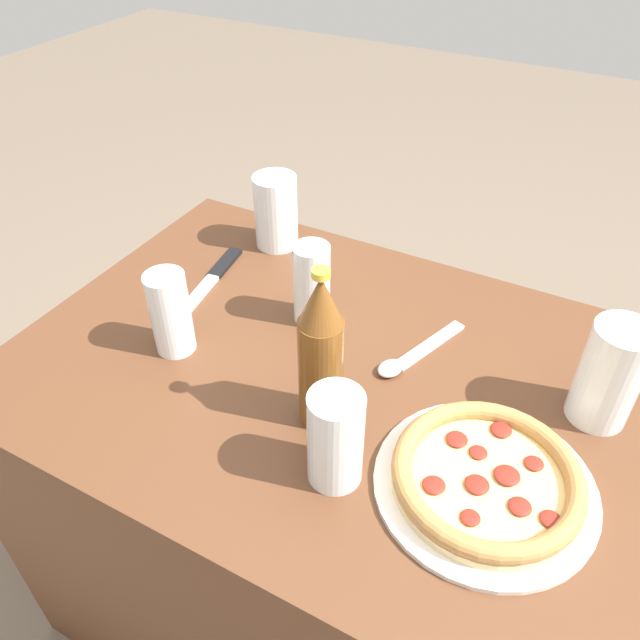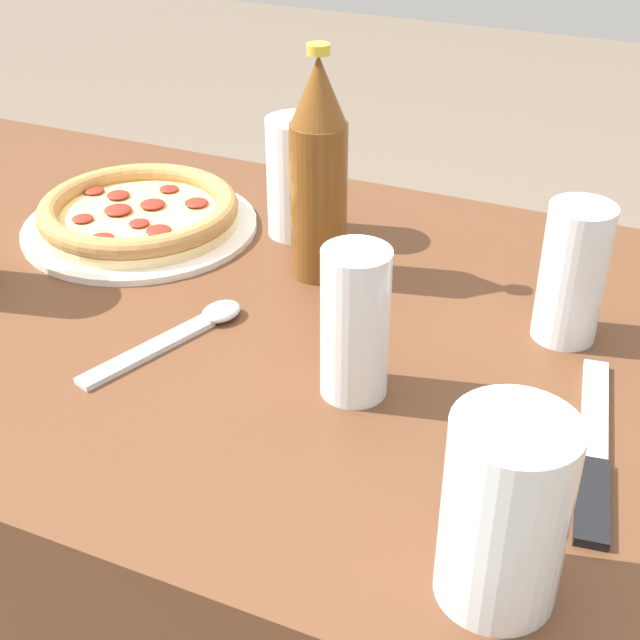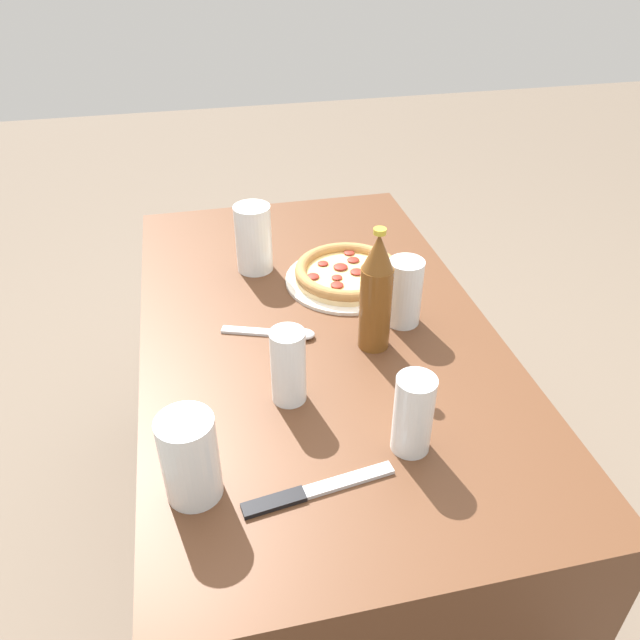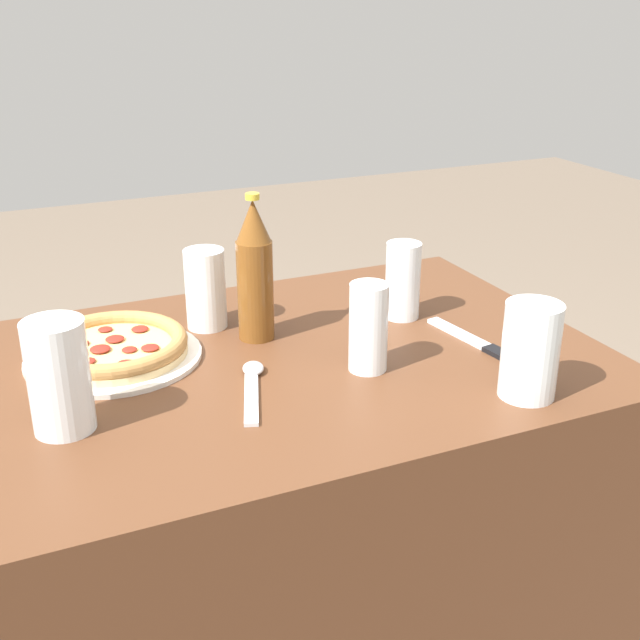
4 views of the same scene
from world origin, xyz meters
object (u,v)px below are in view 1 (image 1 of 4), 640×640
Objects in this scene: glass_lemonade at (312,288)px; spoon at (408,357)px; glass_cola at (276,215)px; beer_bottle at (321,354)px; pizza_margherita at (486,479)px; glass_water at (608,379)px; glass_iced_tea at (335,442)px; knife at (211,280)px; glass_orange_juice at (171,317)px.

spoon is (0.18, -0.02, -0.06)m from glass_lemonade.
glass_lemonade is at bearing -44.96° from glass_cola.
glass_lemonade is 0.99× the size of glass_cola.
beer_bottle is (0.29, -0.36, 0.05)m from glass_cola.
glass_water reaches higher than pizza_margherita.
glass_iced_tea is 0.59× the size of knife.
glass_orange_juice is 0.59× the size of knife.
knife is (-0.57, 0.20, -0.02)m from pizza_margherita.
spoon is at bearing 89.54° from glass_iced_tea.
pizza_margherita is 1.96× the size of glass_cola.
glass_cola is 0.46m from beer_bottle.
beer_bottle is (0.12, -0.19, 0.06)m from glass_lemonade.
glass_iced_tea is (-0.18, -0.07, 0.04)m from pizza_margherita.
spoon is at bearing -6.67° from glass_lemonade.
beer_bottle is at bearing -30.13° from knife.
spoon is (0.35, -0.19, -0.06)m from glass_cola.
knife is (-0.67, 0.01, -0.07)m from glass_water.
glass_lemonade is at bearing 151.03° from pizza_margherita.
glass_cola is 0.77× the size of spoon.
beer_bottle is at bearing -58.03° from glass_lemonade.
glass_lemonade is 0.46m from glass_water.
knife is (-0.39, 0.27, -0.06)m from glass_iced_tea.
glass_water is (0.63, -0.17, 0.01)m from glass_cola.
glass_orange_juice is at bearing -87.03° from glass_cola.
glass_cola is 0.18m from knife.
glass_orange_juice is at bearing -164.91° from glass_water.
pizza_margherita is at bearing -45.22° from spoon.
pizza_margherita is 1.18× the size of knife.
glass_iced_tea reaches higher than pizza_margherita.
beer_bottle is (0.27, -0.02, 0.06)m from glass_orange_juice.
knife is at bearing 176.32° from spoon.
glass_orange_juice reaches higher than knife.
glass_water reaches higher than glass_cola.
pizza_margherita is 0.51m from glass_orange_juice.
beer_bottle is 1.06× the size of knife.
spoon is (0.34, 0.15, -0.06)m from glass_orange_juice.
knife is (-0.04, -0.17, -0.06)m from glass_cola.
glass_iced_tea is at bearing -136.35° from glass_water.
knife is (-0.33, 0.19, -0.11)m from beer_bottle.
glass_lemonade is at bearing 121.97° from beer_bottle.
glass_orange_juice is at bearing 176.61° from pizza_margherita.
knife is 1.27× the size of spoon.
glass_orange_juice is at bearing -156.58° from spoon.
pizza_margherita is at bearing -28.97° from glass_lemonade.
pizza_margherita is at bearing -3.39° from glass_orange_juice.
beer_bottle is 1.35× the size of spoon.
glass_orange_juice is (0.02, -0.34, -0.00)m from glass_cola.
glass_water is at bearing 15.09° from glass_orange_juice.
pizza_margherita is 0.64m from glass_cola.
glass_lemonade and glass_iced_tea have the same top height.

